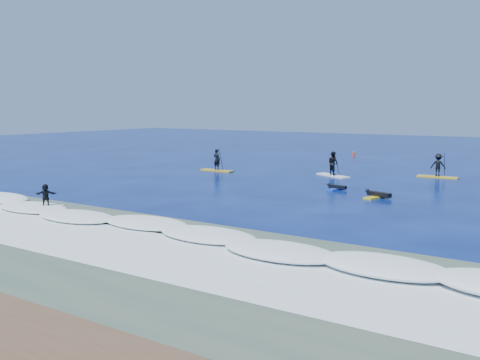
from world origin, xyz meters
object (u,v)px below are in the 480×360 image
Objects in this scene: prone_paddler_near at (378,195)px; wave_surfer at (46,197)px; sup_paddler_center at (333,166)px; sup_paddler_right at (438,167)px; prone_paddler_far at (337,188)px; sup_paddler_left at (217,163)px; marker_buoy at (354,154)px.

prone_paddler_near is 19.87m from wave_surfer.
sup_paddler_center reaches higher than sup_paddler_right.
prone_paddler_far is 1.12× the size of wave_surfer.
marker_buoy is at bearing 77.72° from sup_paddler_left.
sup_paddler_left is at bearing 56.37° from wave_surfer.
wave_surfer is (-10.48, -15.76, 0.63)m from prone_paddler_far.
sup_paddler_left reaches higher than sup_paddler_right.
sup_paddler_center reaches higher than prone_paddler_far.
sup_paddler_center is 18.30m from marker_buoy.
prone_paddler_far is at bearing -71.22° from marker_buoy.
prone_paddler_far is 25.50m from marker_buoy.
wave_surfer is at bearing 151.46° from prone_paddler_near.
marker_buoy is (-12.52, 13.72, -0.57)m from sup_paddler_right.
sup_paddler_right reaches higher than prone_paddler_near.
sup_paddler_left is 1.71× the size of prone_paddler_far.
sup_paddler_right is 18.58m from marker_buoy.
sup_paddler_center is 4.88× the size of marker_buoy.
prone_paddler_far is (-3.48, 1.63, -0.03)m from prone_paddler_near.
sup_paddler_left is at bearing 80.37° from prone_paddler_far.
wave_surfer is at bearing -80.02° from sup_paddler_center.
sup_paddler_right reaches higher than prone_paddler_far.
prone_paddler_far is at bearing -15.82° from sup_paddler_left.
sup_paddler_left is at bearing -160.91° from sup_paddler_right.
sup_paddler_left is 10.36m from sup_paddler_center.
prone_paddler_near is 1.24× the size of prone_paddler_far.
sup_paddler_left reaches higher than marker_buoy.
sup_paddler_right reaches higher than marker_buoy.
wave_surfer reaches higher than prone_paddler_far.
sup_paddler_right is 30.07m from wave_surfer.
prone_paddler_near is at bearing -94.39° from sup_paddler_right.
sup_paddler_left reaches higher than wave_surfer.
sup_paddler_left reaches higher than prone_paddler_near.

